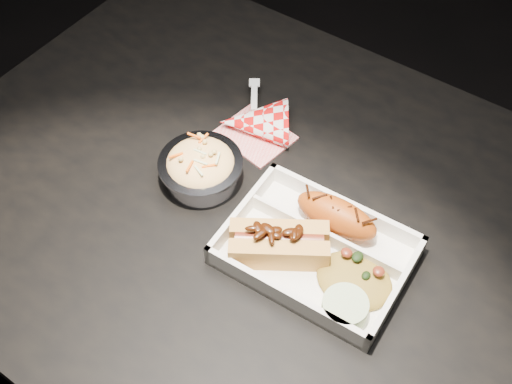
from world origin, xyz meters
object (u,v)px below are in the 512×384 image
food_tray (316,253)px  napkin_fork (254,123)px  fried_pastry (336,216)px  dining_table (296,258)px  foil_coleslaw_cup (201,167)px  hotdog (279,243)px

food_tray → napkin_fork: bearing=142.1°
food_tray → fried_pastry: 0.06m
dining_table → food_tray: (0.05, -0.03, 0.10)m
dining_table → foil_coleslaw_cup: foil_coleslaw_cup is taller
food_tray → hotdog: (-0.04, -0.03, 0.02)m
food_tray → napkin_fork: 0.26m
hotdog → napkin_fork: size_ratio=0.92×
food_tray → foil_coleslaw_cup: size_ratio=2.03×
dining_table → foil_coleslaw_cup: 0.21m
foil_coleslaw_cup → napkin_fork: bearing=87.5°
dining_table → hotdog: 0.14m
hotdog → napkin_fork: 0.24m
hotdog → foil_coleslaw_cup: 0.18m
food_tray → fried_pastry: (-0.00, 0.06, 0.02)m
dining_table → fried_pastry: fried_pastry is taller
food_tray → napkin_fork: napkin_fork is taller
fried_pastry → hotdog: size_ratio=0.85×
food_tray → dining_table: bearing=143.6°
dining_table → napkin_fork: size_ratio=7.54×
food_tray → fried_pastry: size_ratio=2.08×
foil_coleslaw_cup → napkin_fork: 0.13m
food_tray → fried_pastry: fried_pastry is taller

